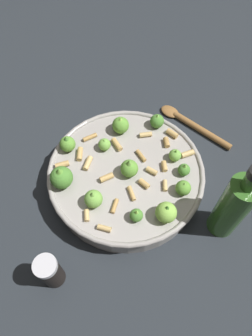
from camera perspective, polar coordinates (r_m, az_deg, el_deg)
The scene contains 5 objects.
ground_plane at distance 0.71m, azimuth -0.00°, elevation -2.77°, with size 2.40×2.40×0.00m, color #23282D.
cooking_pan at distance 0.68m, azimuth -0.10°, elevation -1.33°, with size 0.34×0.34×0.11m.
pepper_shaker at distance 0.60m, azimuth -14.06°, elevation -18.38°, with size 0.04×0.04×0.10m.
olive_oil_bottle at distance 0.61m, azimuth 19.48°, elevation -6.85°, with size 0.06×0.06×0.23m.
wooden_spoon at distance 0.82m, azimuth 12.05°, elevation 8.16°, with size 0.04×0.21×0.02m.
Camera 1 is at (0.25, 0.23, 0.62)m, focal length 32.41 mm.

